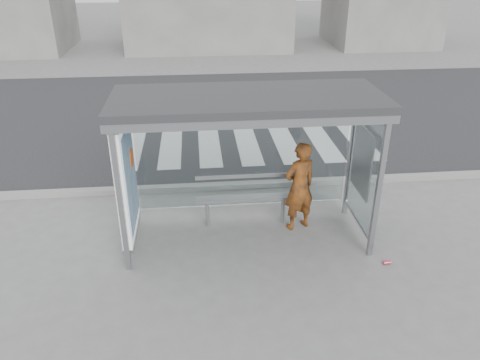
{
  "coord_description": "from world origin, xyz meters",
  "views": [
    {
      "loc": [
        -0.81,
        -6.96,
        4.67
      ],
      "look_at": [
        -0.11,
        0.2,
        1.06
      ],
      "focal_mm": 35.0,
      "sensor_mm": 36.0,
      "label": 1
    }
  ],
  "objects_px": {
    "bus_shelter": "(224,133)",
    "person": "(299,187)",
    "bench": "(245,197)",
    "soda_can": "(387,263)"
  },
  "relations": [
    {
      "from": "person",
      "to": "soda_can",
      "type": "xyz_separation_m",
      "value": [
        1.23,
        -1.27,
        -0.81
      ]
    },
    {
      "from": "person",
      "to": "soda_can",
      "type": "bearing_deg",
      "value": 112.57
    },
    {
      "from": "person",
      "to": "bench",
      "type": "relative_size",
      "value": 0.93
    },
    {
      "from": "bus_shelter",
      "to": "bench",
      "type": "relative_size",
      "value": 2.35
    },
    {
      "from": "bus_shelter",
      "to": "bench",
      "type": "height_order",
      "value": "bus_shelter"
    },
    {
      "from": "person",
      "to": "bus_shelter",
      "type": "bearing_deg",
      "value": -12.21
    },
    {
      "from": "bus_shelter",
      "to": "soda_can",
      "type": "height_order",
      "value": "bus_shelter"
    },
    {
      "from": "bus_shelter",
      "to": "soda_can",
      "type": "xyz_separation_m",
      "value": [
        2.56,
        -1.06,
        -1.95
      ]
    },
    {
      "from": "bus_shelter",
      "to": "person",
      "type": "bearing_deg",
      "value": 9.23
    },
    {
      "from": "bus_shelter",
      "to": "bench",
      "type": "distance_m",
      "value": 1.55
    }
  ]
}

